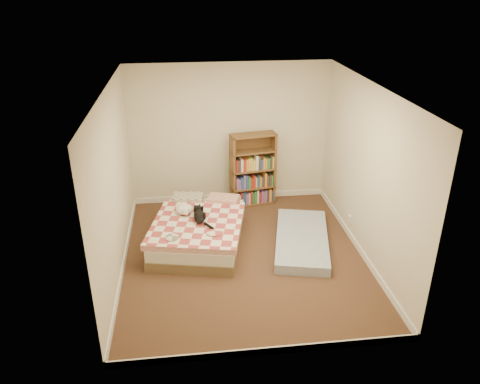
{
  "coord_description": "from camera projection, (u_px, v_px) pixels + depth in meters",
  "views": [
    {
      "loc": [
        -0.77,
        -5.84,
        3.79
      ],
      "look_at": [
        -0.02,
        0.3,
        0.92
      ],
      "focal_mm": 35.0,
      "sensor_mm": 36.0,
      "label": 1
    }
  ],
  "objects": [
    {
      "name": "bed",
      "position": [
        199.0,
        229.0,
        7.24
      ],
      "size": [
        1.6,
        2.02,
        0.48
      ],
      "rotation": [
        0.0,
        0.0,
        -0.21
      ],
      "color": "brown",
      "rests_on": "room"
    },
    {
      "name": "room",
      "position": [
        244.0,
        183.0,
        6.43
      ],
      "size": [
        3.51,
        4.01,
        2.51
      ],
      "color": "#442B1D",
      "rests_on": "ground"
    },
    {
      "name": "bookshelf",
      "position": [
        253.0,
        177.0,
        8.36
      ],
      "size": [
        0.84,
        0.4,
        1.32
      ],
      "rotation": [
        0.0,
        0.0,
        0.17
      ],
      "color": "brown",
      "rests_on": "room"
    },
    {
      "name": "black_cat",
      "position": [
        200.0,
        215.0,
        7.07
      ],
      "size": [
        0.23,
        0.66,
        0.15
      ],
      "rotation": [
        0.0,
        0.0,
        0.08
      ],
      "color": "black",
      "rests_on": "bed"
    },
    {
      "name": "floor_mattress",
      "position": [
        302.0,
        240.0,
        7.22
      ],
      "size": [
        1.15,
        1.86,
        0.16
      ],
      "primitive_type": "cube",
      "rotation": [
        0.0,
        0.0,
        -0.23
      ],
      "color": "#677CAB",
      "rests_on": "room"
    },
    {
      "name": "white_dog",
      "position": [
        185.0,
        209.0,
        7.23
      ],
      "size": [
        0.37,
        0.38,
        0.14
      ],
      "rotation": [
        0.0,
        0.0,
        -0.56
      ],
      "color": "white",
      "rests_on": "bed"
    }
  ]
}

